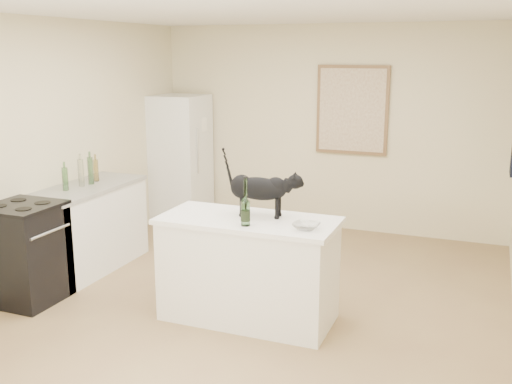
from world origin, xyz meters
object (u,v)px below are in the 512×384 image
at_px(black_cat, 259,192).
at_px(wine_bottle, 245,204).
at_px(stove, 26,254).
at_px(glass_bowl, 306,226).
at_px(fridge, 180,159).

height_order(black_cat, wine_bottle, black_cat).
relative_size(black_cat, wine_bottle, 1.73).
distance_m(stove, glass_bowl, 2.65).
xyz_separation_m(stove, glass_bowl, (2.60, 0.27, 0.48)).
xyz_separation_m(wine_bottle, glass_bowl, (0.49, 0.07, -0.15)).
distance_m(fridge, black_cat, 3.25).
height_order(fridge, wine_bottle, fridge).
relative_size(stove, glass_bowl, 4.26).
relative_size(stove, wine_bottle, 2.56).
relative_size(stove, fridge, 0.53).
bearing_deg(stove, wine_bottle, 5.30).
bearing_deg(wine_bottle, fridge, 127.45).
bearing_deg(glass_bowl, stove, -174.05).
relative_size(fridge, black_cat, 2.78).
relative_size(black_cat, glass_bowl, 2.89).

